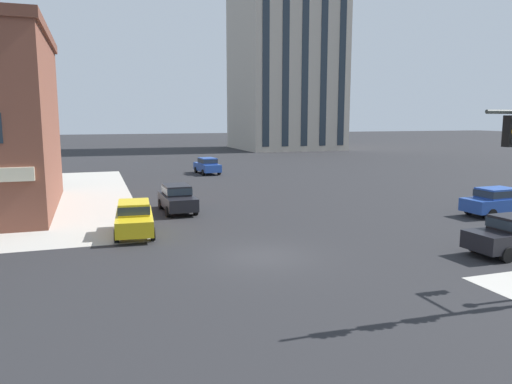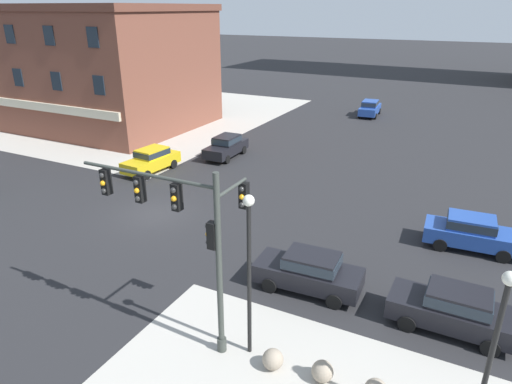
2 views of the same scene
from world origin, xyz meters
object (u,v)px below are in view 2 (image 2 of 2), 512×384
at_px(car_main_southbound_near, 151,159).
at_px(car_main_southbound_far, 472,232).
at_px(bollard_sphere_curb_b, 322,371).
at_px(car_parked_curb, 309,270).
at_px(bollard_sphere_curb_a, 273,359).
at_px(car_main_northbound_near, 226,146).
at_px(car_cross_eastbound, 454,308).
at_px(traffic_signal_main, 190,227).
at_px(car_cross_westbound, 370,108).
at_px(street_lamp_mid_sidewalk, 495,341).
at_px(street_lamp_corner_near, 249,260).

xyz_separation_m(car_main_southbound_near, car_main_southbound_far, (21.05, -1.96, 0.00)).
bearing_deg(bollard_sphere_curb_b, car_parked_curb, 115.81).
bearing_deg(bollard_sphere_curb_a, car_main_northbound_near, 124.18).
bearing_deg(car_main_northbound_near, bollard_sphere_curb_b, -52.25).
xyz_separation_m(bollard_sphere_curb_a, car_main_southbound_far, (5.20, 11.56, 0.57)).
bearing_deg(car_main_southbound_far, car_cross_eastbound, -91.79).
bearing_deg(car_main_northbound_near, car_main_southbound_far, -22.06).
relative_size(traffic_signal_main, bollard_sphere_curb_a, 9.30).
xyz_separation_m(car_cross_eastbound, car_cross_westbound, (-11.36, 33.78, 0.00)).
height_order(street_lamp_mid_sidewalk, car_cross_eastbound, street_lamp_mid_sidewalk).
bearing_deg(street_lamp_mid_sidewalk, car_parked_curb, 144.36).
xyz_separation_m(car_main_southbound_far, car_parked_curb, (-5.76, -6.84, 0.00)).
distance_m(car_cross_eastbound, car_cross_westbound, 35.64).
bearing_deg(street_lamp_corner_near, car_parked_curb, 83.80).
distance_m(car_main_northbound_near, car_main_southbound_far, 19.43).
relative_size(street_lamp_corner_near, car_main_northbound_near, 1.31).
distance_m(bollard_sphere_curb_b, car_cross_eastbound, 5.62).
height_order(bollard_sphere_curb_a, car_main_southbound_near, car_main_southbound_near).
xyz_separation_m(street_lamp_mid_sidewalk, car_main_southbound_near, (-21.80, 13.46, -2.42)).
height_order(car_main_southbound_near, car_main_southbound_far, same).
height_order(traffic_signal_main, street_lamp_mid_sidewalk, traffic_signal_main).
xyz_separation_m(traffic_signal_main, car_main_southbound_near, (-12.77, 13.38, -3.46)).
bearing_deg(street_lamp_corner_near, car_cross_eastbound, 35.77).
height_order(bollard_sphere_curb_a, bollard_sphere_curb_b, same).
xyz_separation_m(street_lamp_corner_near, car_cross_eastbound, (6.02, 4.34, -2.69)).
bearing_deg(car_main_southbound_near, bollard_sphere_curb_b, -37.28).
distance_m(bollard_sphere_curb_b, car_main_northbound_near, 23.57).
bearing_deg(bollard_sphere_curb_b, street_lamp_corner_near, 177.43).
height_order(bollard_sphere_curb_b, car_cross_eastbound, car_cross_eastbound).
relative_size(street_lamp_mid_sidewalk, car_main_southbound_near, 1.17).
xyz_separation_m(bollard_sphere_curb_b, car_main_southbound_near, (-17.46, 13.29, 0.57)).
distance_m(car_main_southbound_near, car_cross_westbound, 26.68).
bearing_deg(bollard_sphere_curb_b, car_cross_westbound, 101.80).
bearing_deg(car_main_southbound_near, car_parked_curb, -29.91).
relative_size(street_lamp_mid_sidewalk, car_main_southbound_far, 1.18).
distance_m(car_main_southbound_near, car_parked_curb, 17.64).
distance_m(street_lamp_corner_near, car_main_southbound_far, 13.11).
distance_m(traffic_signal_main, bollard_sphere_curb_a, 5.07).
height_order(bollard_sphere_curb_a, car_main_northbound_near, car_main_northbound_near).
bearing_deg(car_main_southbound_far, street_lamp_corner_near, -119.08).
xyz_separation_m(street_lamp_corner_near, street_lamp_mid_sidewalk, (6.99, -0.29, -0.27)).
xyz_separation_m(bollard_sphere_curb_b, car_cross_eastbound, (3.37, 4.46, 0.57)).
bearing_deg(street_lamp_mid_sidewalk, car_cross_westbound, 107.79).
relative_size(bollard_sphere_curb_a, car_main_southbound_far, 0.16).
distance_m(street_lamp_mid_sidewalk, car_main_southbound_near, 25.73).
distance_m(car_cross_westbound, car_parked_curb, 34.24).
distance_m(bollard_sphere_curb_a, car_parked_curb, 4.79).
relative_size(street_lamp_mid_sidewalk, car_parked_curb, 1.18).
relative_size(traffic_signal_main, car_cross_westbound, 1.44).
bearing_deg(car_parked_curb, bollard_sphere_curb_a, -83.24).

